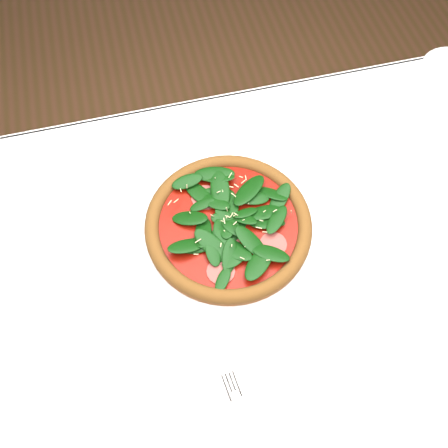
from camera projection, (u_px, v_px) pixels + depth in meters
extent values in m
plane|color=brown|center=(252.00, 354.00, 1.59)|extent=(6.00, 6.00, 0.00)
cube|color=silver|center=(270.00, 257.00, 0.95)|extent=(1.20, 0.80, 0.04)
cylinder|color=#4A361D|center=(36.00, 249.00, 1.37)|extent=(0.06, 0.06, 0.71)
cylinder|color=#4A361D|center=(400.00, 170.00, 1.50)|extent=(0.06, 0.06, 0.71)
cube|color=silver|center=(220.00, 128.00, 1.21)|extent=(1.20, 0.01, 0.22)
cylinder|color=silver|center=(228.00, 229.00, 0.95)|extent=(0.36, 0.36, 0.01)
torus|color=silver|center=(228.00, 228.00, 0.94)|extent=(0.36, 0.36, 0.01)
cylinder|color=brown|center=(228.00, 226.00, 0.94)|extent=(0.33, 0.33, 0.01)
torus|color=#A66526|center=(228.00, 224.00, 0.93)|extent=(0.33, 0.33, 0.03)
cylinder|color=maroon|center=(228.00, 224.00, 0.93)|extent=(0.27, 0.27, 0.00)
cylinder|color=#95493B|center=(228.00, 223.00, 0.93)|extent=(0.24, 0.24, 0.00)
ellipsoid|color=#0A370A|center=(228.00, 221.00, 0.92)|extent=(0.26, 0.26, 0.02)
cylinder|color=beige|center=(228.00, 219.00, 0.91)|extent=(0.24, 0.24, 0.00)
cube|color=silver|center=(247.00, 428.00, 0.78)|extent=(0.16, 0.10, 0.01)
cube|color=silver|center=(247.00, 427.00, 0.77)|extent=(0.03, 0.11, 0.00)
cube|color=silver|center=(232.00, 386.00, 0.80)|extent=(0.03, 0.05, 0.00)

